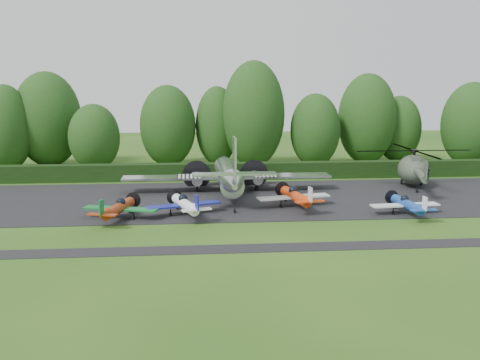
{
  "coord_description": "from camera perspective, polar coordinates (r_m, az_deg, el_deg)",
  "views": [
    {
      "loc": [
        -4.89,
        -42.49,
        11.96
      ],
      "look_at": [
        -0.72,
        7.26,
        2.5
      ],
      "focal_mm": 40.0,
      "sensor_mm": 36.0,
      "label": 1
    }
  ],
  "objects": [
    {
      "name": "tree_9",
      "position": [
        78.22,
        13.39,
        6.35
      ],
      "size": [
        8.16,
        8.16,
        12.79
      ],
      "color": "black",
      "rests_on": "ground"
    },
    {
      "name": "tree_1",
      "position": [
        81.43,
        16.54,
        5.24
      ],
      "size": [
        6.54,
        6.54,
        9.61
      ],
      "color": "black",
      "rests_on": "ground"
    },
    {
      "name": "hedgerow",
      "position": [
        64.79,
        -0.38,
        0.09
      ],
      "size": [
        90.0,
        1.6,
        2.0
      ],
      "primitive_type": "cube",
      "color": "black",
      "rests_on": "ground"
    },
    {
      "name": "light_plane_red",
      "position": [
        47.08,
        -12.84,
        -2.94
      ],
      "size": [
        6.6,
        6.94,
        2.54
      ],
      "rotation": [
        0.0,
        0.0,
        0.28
      ],
      "color": "maroon",
      "rests_on": "ground"
    },
    {
      "name": "ground",
      "position": [
        44.41,
        1.71,
        -4.9
      ],
      "size": [
        160.0,
        160.0,
        0.0
      ],
      "primitive_type": "plane",
      "color": "#244D15",
      "rests_on": "ground"
    },
    {
      "name": "tree_8",
      "position": [
        74.51,
        -7.71,
        5.73
      ],
      "size": [
        7.66,
        7.66,
        11.2
      ],
      "color": "black",
      "rests_on": "ground"
    },
    {
      "name": "tree_7",
      "position": [
        80.43,
        23.46,
        5.45
      ],
      "size": [
        8.12,
        8.12,
        11.6
      ],
      "color": "black",
      "rests_on": "ground"
    },
    {
      "name": "tree_6",
      "position": [
        74.11,
        8.01,
        5.26
      ],
      "size": [
        6.81,
        6.81,
        10.07
      ],
      "color": "black",
      "rests_on": "ground"
    },
    {
      "name": "tree_10",
      "position": [
        73.14,
        -15.28,
        4.41
      ],
      "size": [
        6.7,
        6.7,
        8.79
      ],
      "color": "black",
      "rests_on": "ground"
    },
    {
      "name": "tree_0",
      "position": [
        73.0,
        1.46,
        7.0
      ],
      "size": [
        8.47,
        8.47,
        14.46
      ],
      "color": "black",
      "rests_on": "ground"
    },
    {
      "name": "apron",
      "position": [
        54.06,
        0.52,
        -2.05
      ],
      "size": [
        70.0,
        18.0,
        0.01
      ],
      "primitive_type": "cube",
      "color": "black",
      "rests_on": "ground"
    },
    {
      "name": "light_plane_orange",
      "position": [
        50.46,
        5.93,
        -1.72
      ],
      "size": [
        7.05,
        7.41,
        2.71
      ],
      "rotation": [
        0.0,
        0.0,
        -0.19
      ],
      "color": "red",
      "rests_on": "ground"
    },
    {
      "name": "sign_board",
      "position": [
        72.61,
        23.61,
        1.25
      ],
      "size": [
        2.98,
        0.11,
        1.68
      ],
      "rotation": [
        0.0,
        0.0,
        0.09
      ],
      "color": "#3F3326",
      "rests_on": "ground"
    },
    {
      "name": "transport_plane",
      "position": [
        56.04,
        -1.28,
        0.48
      ],
      "size": [
        22.28,
        17.09,
        7.14
      ],
      "rotation": [
        0.0,
        0.0,
        -0.01
      ],
      "color": "silver",
      "rests_on": "ground"
    },
    {
      "name": "helicopter",
      "position": [
        62.96,
        18.05,
        1.34
      ],
      "size": [
        13.06,
        15.29,
        4.21
      ],
      "rotation": [
        0.0,
        0.0,
        0.26
      ],
      "color": "#343E30",
      "rests_on": "ground"
    },
    {
      "name": "light_plane_blue",
      "position": [
        49.78,
        17.4,
        -2.49
      ],
      "size": [
        6.23,
        6.55,
        2.39
      ],
      "rotation": [
        0.0,
        0.0,
        -0.08
      ],
      "color": "#1A419F",
      "rests_on": "ground"
    },
    {
      "name": "tree_4",
      "position": [
        75.0,
        -2.46,
        5.78
      ],
      "size": [
        5.99,
        5.99,
        11.03
      ],
      "color": "black",
      "rests_on": "ground"
    },
    {
      "name": "tree_5",
      "position": [
        78.15,
        -19.83,
        6.09
      ],
      "size": [
        9.08,
        9.08,
        13.01
      ],
      "color": "black",
      "rests_on": "ground"
    },
    {
      "name": "tree_3",
      "position": [
        76.69,
        -23.66,
        5.11
      ],
      "size": [
        6.56,
        6.56,
        11.33
      ],
      "color": "black",
      "rests_on": "ground"
    },
    {
      "name": "taxiway_verge",
      "position": [
        38.71,
        2.72,
        -7.28
      ],
      "size": [
        70.0,
        2.0,
        0.0
      ],
      "primitive_type": "cube",
      "color": "black",
      "rests_on": "ground"
    },
    {
      "name": "light_plane_white",
      "position": [
        47.48,
        -5.88,
        -2.58
      ],
      "size": [
        6.74,
        7.08,
        2.59
      ],
      "rotation": [
        0.0,
        0.0,
        -0.32
      ],
      "color": "white",
      "rests_on": "ground"
    }
  ]
}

